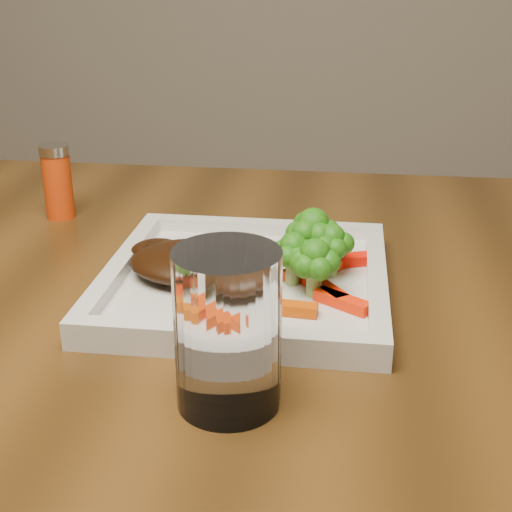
# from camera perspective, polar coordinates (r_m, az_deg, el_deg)

# --- Properties ---
(plate) EXTENTS (0.27, 0.27, 0.01)m
(plate) POSITION_cam_1_polar(r_m,az_deg,el_deg) (0.70, -0.82, -2.30)
(plate) COLOR silver
(plate) RESTS_ON dining_table
(steak) EXTENTS (0.13, 0.10, 0.03)m
(steak) POSITION_cam_1_polar(r_m,az_deg,el_deg) (0.70, -4.93, -0.47)
(steak) COLOR black
(steak) RESTS_ON plate
(broccoli_0) EXTENTS (0.06, 0.06, 0.07)m
(broccoli_0) POSITION_cam_1_polar(r_m,az_deg,el_deg) (0.71, 4.56, 1.56)
(broccoli_0) COLOR #3E7814
(broccoli_0) RESTS_ON plate
(broccoli_1) EXTENTS (0.06, 0.06, 0.06)m
(broccoli_1) POSITION_cam_1_polar(r_m,az_deg,el_deg) (0.69, 6.02, 0.89)
(broccoli_1) COLOR #137012
(broccoli_1) RESTS_ON plate
(broccoli_2) EXTENTS (0.07, 0.07, 0.06)m
(broccoli_2) POSITION_cam_1_polar(r_m,az_deg,el_deg) (0.65, 4.71, -0.78)
(broccoli_2) COLOR #2A6410
(broccoli_2) RESTS_ON plate
(broccoli_3) EXTENTS (0.06, 0.06, 0.06)m
(broccoli_3) POSITION_cam_1_polar(r_m,az_deg,el_deg) (0.67, 2.99, 0.19)
(broccoli_3) COLOR #326310
(broccoli_3) RESTS_ON plate
(carrot_0) EXTENTS (0.05, 0.02, 0.01)m
(carrot_0) POSITION_cam_1_polar(r_m,az_deg,el_deg) (0.63, 2.50, -4.18)
(carrot_0) COLOR #C74603
(carrot_0) RESTS_ON plate
(carrot_1) EXTENTS (0.05, 0.04, 0.01)m
(carrot_1) POSITION_cam_1_polar(r_m,az_deg,el_deg) (0.64, 6.92, -3.62)
(carrot_1) COLOR #FF2704
(carrot_1) RESTS_ON plate
(carrot_2) EXTENTS (0.05, 0.06, 0.01)m
(carrot_2) POSITION_cam_1_polar(r_m,az_deg,el_deg) (0.64, -0.77, -3.53)
(carrot_2) COLOR red
(carrot_2) RESTS_ON plate
(carrot_3) EXTENTS (0.06, 0.04, 0.01)m
(carrot_3) POSITION_cam_1_polar(r_m,az_deg,el_deg) (0.73, 7.52, -0.31)
(carrot_3) COLOR #FF1404
(carrot_3) RESTS_ON plate
(carrot_4) EXTENTS (0.04, 0.04, 0.01)m
(carrot_4) POSITION_cam_1_polar(r_m,az_deg,el_deg) (0.74, 1.68, 0.11)
(carrot_4) COLOR #FC6204
(carrot_4) RESTS_ON plate
(carrot_5) EXTENTS (0.05, 0.06, 0.01)m
(carrot_5) POSITION_cam_1_polar(r_m,az_deg,el_deg) (0.66, 5.54, -2.67)
(carrot_5) COLOR #F71D04
(carrot_5) RESTS_ON plate
(carrot_6) EXTENTS (0.06, 0.06, 0.01)m
(carrot_6) POSITION_cam_1_polar(r_m,az_deg,el_deg) (0.70, 4.51, -1.11)
(carrot_6) COLOR #FF3304
(carrot_6) RESTS_ON plate
(spice_shaker) EXTENTS (0.04, 0.04, 0.09)m
(spice_shaker) POSITION_cam_1_polar(r_m,az_deg,el_deg) (0.91, -15.59, 5.74)
(spice_shaker) COLOR red
(spice_shaker) RESTS_ON dining_table
(drinking_glass) EXTENTS (0.09, 0.09, 0.12)m
(drinking_glass) POSITION_cam_1_polar(r_m,az_deg,el_deg) (0.51, -2.28, -5.95)
(drinking_glass) COLOR white
(drinking_glass) RESTS_ON dining_table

